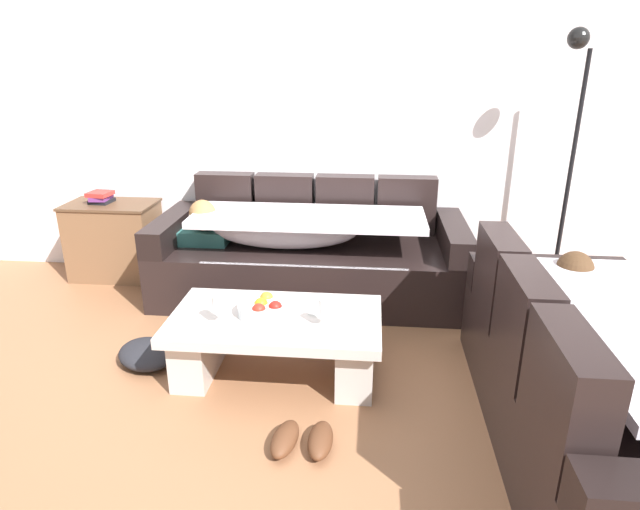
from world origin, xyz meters
name	(u,v)px	position (x,y,z in m)	size (l,w,h in m)	color
ground_plane	(236,423)	(0.00, 0.00, 0.00)	(14.00, 14.00, 0.00)	#92603F
back_wall	(292,112)	(0.00, 2.15, 1.35)	(9.00, 0.10, 2.70)	white
couch_along_wall	(305,255)	(0.16, 1.62, 0.33)	(2.32, 0.92, 0.88)	black
couch_near_window	(594,384)	(1.71, 0.01, 0.34)	(0.92, 2.02, 0.88)	black
coffee_table	(276,338)	(0.13, 0.48, 0.24)	(1.20, 0.68, 0.38)	beige
fruit_bowl	(263,308)	(0.06, 0.48, 0.42)	(0.28, 0.28, 0.10)	silver
wine_glass_near_left	(218,304)	(-0.16, 0.35, 0.50)	(0.07, 0.07, 0.17)	silver
wine_glass_near_right	(325,307)	(0.43, 0.37, 0.50)	(0.07, 0.07, 0.17)	silver
open_magazine	(338,312)	(0.48, 0.55, 0.39)	(0.28, 0.21, 0.01)	white
side_cabinet	(115,240)	(-1.48, 1.85, 0.32)	(0.72, 0.44, 0.64)	brown
book_stack_on_cabinet	(101,197)	(-1.55, 1.85, 0.69)	(0.19, 0.21, 0.10)	black
floor_lamp	(568,155)	(2.02, 1.71, 1.12)	(0.33, 0.31, 1.95)	black
pair_of_shoes	(303,440)	(0.37, -0.15, 0.04)	(0.31, 0.29, 0.09)	#59331E
crumpled_garment	(147,354)	(-0.68, 0.52, 0.06)	(0.40, 0.32, 0.12)	#232328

